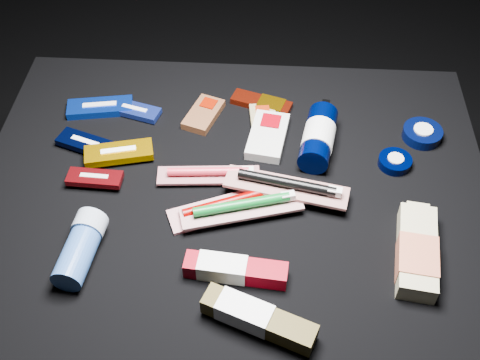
# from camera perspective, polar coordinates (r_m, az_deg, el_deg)

# --- Properties ---
(ground) EXTENTS (3.00, 3.00, 0.00)m
(ground) POSITION_cam_1_polar(r_m,az_deg,el_deg) (1.46, -0.62, -11.34)
(ground) COLOR black
(ground) RESTS_ON ground
(cloth_table) EXTENTS (0.98, 0.78, 0.40)m
(cloth_table) POSITION_cam_1_polar(r_m,az_deg,el_deg) (1.29, -0.69, -6.83)
(cloth_table) COLOR black
(cloth_table) RESTS_ON ground
(luna_bar_0) EXTENTS (0.14, 0.07, 0.02)m
(luna_bar_0) POSITION_cam_1_polar(r_m,az_deg,el_deg) (1.33, -13.12, 6.72)
(luna_bar_0) COLOR #092EA9
(luna_bar_0) RESTS_ON cloth_table
(luna_bar_1) EXTENTS (0.12, 0.07, 0.01)m
(luna_bar_1) POSITION_cam_1_polar(r_m,az_deg,el_deg) (1.30, -9.94, 6.51)
(luna_bar_1) COLOR #223AB1
(luna_bar_1) RESTS_ON cloth_table
(luna_bar_2) EXTENTS (0.12, 0.08, 0.02)m
(luna_bar_2) POSITION_cam_1_polar(r_m,az_deg,el_deg) (1.25, -14.41, 3.38)
(luna_bar_2) COLOR black
(luna_bar_2) RESTS_ON cloth_table
(luna_bar_3) EXTENTS (0.14, 0.08, 0.02)m
(luna_bar_3) POSITION_cam_1_polar(r_m,az_deg,el_deg) (1.21, -11.41, 2.54)
(luna_bar_3) COLOR #CE9000
(luna_bar_3) RESTS_ON cloth_table
(luna_bar_4) EXTENTS (0.11, 0.04, 0.01)m
(luna_bar_4) POSITION_cam_1_polar(r_m,az_deg,el_deg) (1.17, -13.61, 0.18)
(luna_bar_4) COLOR maroon
(luna_bar_4) RESTS_ON cloth_table
(clif_bar_0) EXTENTS (0.09, 0.12, 0.02)m
(clif_bar_0) POSITION_cam_1_polar(r_m,az_deg,el_deg) (1.28, -3.40, 6.35)
(clif_bar_0) COLOR brown
(clif_bar_0) RESTS_ON cloth_table
(clif_bar_1) EXTENTS (0.09, 0.14, 0.02)m
(clif_bar_1) POSITION_cam_1_polar(r_m,az_deg,el_deg) (1.23, 2.69, 4.35)
(clif_bar_1) COLOR silver
(clif_bar_1) RESTS_ON cloth_table
(clif_bar_2) EXTENTS (0.07, 0.11, 0.02)m
(clif_bar_2) POSITION_cam_1_polar(r_m,az_deg,el_deg) (1.26, 2.24, 5.66)
(clif_bar_2) COLOR #8D7E51
(clif_bar_2) RESTS_ON cloth_table
(power_bar) EXTENTS (0.14, 0.08, 0.02)m
(power_bar) POSITION_cam_1_polar(r_m,az_deg,el_deg) (1.30, 2.35, 7.24)
(power_bar) COLOR maroon
(power_bar) RESTS_ON cloth_table
(lotion_bottle) EXTENTS (0.09, 0.20, 0.06)m
(lotion_bottle) POSITION_cam_1_polar(r_m,az_deg,el_deg) (1.20, 7.45, 4.05)
(lotion_bottle) COLOR black
(lotion_bottle) RESTS_ON cloth_table
(cream_tin_upper) EXTENTS (0.08, 0.08, 0.02)m
(cream_tin_upper) POSITION_cam_1_polar(r_m,az_deg,el_deg) (1.28, 16.89, 4.24)
(cream_tin_upper) COLOR black
(cream_tin_upper) RESTS_ON cloth_table
(cream_tin_lower) EXTENTS (0.06, 0.06, 0.02)m
(cream_tin_lower) POSITION_cam_1_polar(r_m,az_deg,el_deg) (1.21, 14.48, 1.70)
(cream_tin_lower) COLOR black
(cream_tin_lower) RESTS_ON cloth_table
(bodywash_bottle) EXTENTS (0.09, 0.19, 0.04)m
(bodywash_bottle) POSITION_cam_1_polar(r_m,az_deg,el_deg) (1.07, 16.42, -6.65)
(bodywash_bottle) COLOR tan
(bodywash_bottle) RESTS_ON cloth_table
(deodorant_stick) EXTENTS (0.07, 0.14, 0.06)m
(deodorant_stick) POSITION_cam_1_polar(r_m,az_deg,el_deg) (1.06, -14.87, -6.21)
(deodorant_stick) COLOR #2C5295
(deodorant_stick) RESTS_ON cloth_table
(toothbrush_pack_0) EXTENTS (0.24, 0.15, 0.03)m
(toothbrush_pack_0) POSITION_cam_1_polar(r_m,az_deg,el_deg) (1.10, -0.46, -2.20)
(toothbrush_pack_0) COLOR silver
(toothbrush_pack_0) RESTS_ON cloth_table
(toothbrush_pack_1) EXTENTS (0.20, 0.06, 0.02)m
(toothbrush_pack_1) POSITION_cam_1_polar(r_m,az_deg,el_deg) (1.15, -2.88, 0.61)
(toothbrush_pack_1) COLOR #A39D98
(toothbrush_pack_1) RESTS_ON cloth_table
(toothbrush_pack_2) EXTENTS (0.23, 0.11, 0.02)m
(toothbrush_pack_2) POSITION_cam_1_polar(r_m,az_deg,el_deg) (1.08, 0.31, -2.53)
(toothbrush_pack_2) COLOR silver
(toothbrush_pack_2) RESTS_ON cloth_table
(toothbrush_pack_3) EXTENTS (0.24, 0.10, 0.03)m
(toothbrush_pack_3) POSITION_cam_1_polar(r_m,az_deg,el_deg) (1.11, 4.59, -0.52)
(toothbrush_pack_3) COLOR #A79F9C
(toothbrush_pack_3) RESTS_ON cloth_table
(toothpaste_carton_red) EXTENTS (0.17, 0.05, 0.03)m
(toothpaste_carton_red) POSITION_cam_1_polar(r_m,az_deg,el_deg) (1.01, -0.86, -8.46)
(toothpaste_carton_red) COLOR maroon
(toothpaste_carton_red) RESTS_ON cloth_table
(toothpaste_carton_green) EXTENTS (0.19, 0.10, 0.04)m
(toothpaste_carton_green) POSITION_cam_1_polar(r_m,az_deg,el_deg) (0.96, 1.31, -12.82)
(toothpaste_carton_green) COLOR #3E330E
(toothpaste_carton_green) RESTS_ON cloth_table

